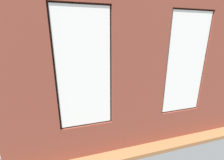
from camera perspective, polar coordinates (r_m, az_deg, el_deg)
ground_plane at (r=6.18m, az=-1.79°, el=-7.75°), size 6.22×6.17×0.10m
brick_wall_with_windows at (r=3.20m, az=9.99°, el=0.27°), size 5.62×0.30×3.33m
white_wall_right at (r=5.50m, az=-30.59°, el=5.58°), size 0.10×5.17×3.33m
couch_by_window at (r=4.31m, az=7.03°, el=-13.75°), size 1.84×0.87×0.80m
couch_left at (r=6.63m, az=16.67°, el=-3.19°), size 1.03×2.07×0.80m
coffee_table at (r=6.15m, az=0.53°, el=-3.38°), size 1.35×0.76×0.45m
cup_ceramic at (r=5.91m, az=-2.92°, el=-3.14°), size 0.08×0.08×0.10m
candle_jar at (r=6.15m, az=-1.22°, el=-2.17°), size 0.08×0.08×0.13m
table_plant_small at (r=6.08m, az=0.54°, el=-1.60°), size 0.16×0.16×0.27m
remote_black at (r=6.05m, az=1.76°, el=-3.03°), size 0.18×0.10×0.02m
media_console at (r=6.04m, az=-25.35°, el=-6.63°), size 1.19×0.42×0.56m
tv_flatscreen at (r=5.84m, az=-26.07°, el=-1.17°), size 0.91×0.20×0.64m
papasan_chair at (r=7.77m, az=-8.58°, el=1.16°), size 1.15×1.15×0.71m
potted_plant_between_couches at (r=4.79m, az=22.55°, el=-4.55°), size 1.10×1.04×1.47m
potted_plant_foreground_right at (r=7.77m, az=-21.33°, el=1.22°), size 0.51×0.51×0.90m
potted_plant_beside_window_right at (r=3.82m, az=-13.02°, el=-14.10°), size 0.77×0.75×1.04m
potted_plant_corner_near_left at (r=8.52m, az=9.52°, el=5.64°), size 0.94×0.78×1.35m
potted_plant_by_left_couch at (r=7.64m, az=8.40°, el=0.33°), size 0.41×0.41×0.56m
potted_plant_corner_far_left at (r=5.25m, az=29.66°, el=-6.44°), size 0.81×0.80×1.38m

